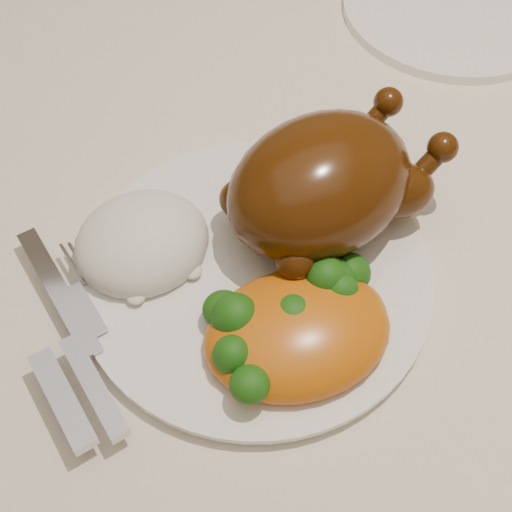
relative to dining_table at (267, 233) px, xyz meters
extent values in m
plane|color=brown|center=(0.00, 0.00, -0.67)|extent=(4.00, 4.00, 0.00)
cube|color=brown|center=(0.00, 0.00, 0.07)|extent=(1.60, 0.90, 0.04)
cube|color=silver|center=(0.00, 0.00, 0.10)|extent=(1.72, 1.02, 0.01)
cylinder|color=white|center=(-0.03, -0.12, 0.11)|extent=(0.33, 0.33, 0.01)
cylinder|color=white|center=(0.23, 0.17, 0.11)|extent=(0.27, 0.27, 0.01)
ellipsoid|color=#4D2508|center=(0.02, -0.08, 0.16)|extent=(0.19, 0.17, 0.10)
ellipsoid|color=#4D2508|center=(0.01, -0.09, 0.18)|extent=(0.09, 0.08, 0.04)
ellipsoid|color=#4D2508|center=(0.08, -0.09, 0.15)|extent=(0.06, 0.04, 0.04)
sphere|color=#4D2508|center=(0.12, -0.07, 0.17)|extent=(0.02, 0.02, 0.02)
ellipsoid|color=#4D2508|center=(0.06, -0.03, 0.15)|extent=(0.06, 0.04, 0.04)
sphere|color=#4D2508|center=(0.09, -0.01, 0.17)|extent=(0.02, 0.02, 0.02)
sphere|color=#4D2508|center=(-0.01, -0.13, 0.15)|extent=(0.03, 0.03, 0.03)
sphere|color=#4D2508|center=(-0.04, -0.07, 0.15)|extent=(0.03, 0.03, 0.03)
ellipsoid|color=white|center=(-0.12, -0.08, 0.12)|extent=(0.13, 0.12, 0.06)
ellipsoid|color=orange|center=(-0.02, -0.18, 0.12)|extent=(0.15, 0.12, 0.05)
ellipsoid|color=orange|center=(0.02, -0.17, 0.12)|extent=(0.06, 0.06, 0.03)
ellipsoid|color=#14420B|center=(-0.02, -0.17, 0.13)|extent=(0.03, 0.03, 0.03)
ellipsoid|color=#14420B|center=(-0.06, -0.22, 0.14)|extent=(0.03, 0.03, 0.02)
ellipsoid|color=#14420B|center=(0.02, -0.16, 0.13)|extent=(0.03, 0.03, 0.03)
ellipsoid|color=#14420B|center=(-0.07, -0.19, 0.13)|extent=(0.03, 0.03, 0.03)
ellipsoid|color=#14420B|center=(-0.06, -0.17, 0.13)|extent=(0.03, 0.03, 0.04)
ellipsoid|color=#14420B|center=(0.01, -0.15, 0.14)|extent=(0.03, 0.03, 0.03)
ellipsoid|color=#14420B|center=(-0.07, -0.16, 0.13)|extent=(0.03, 0.03, 0.02)
ellipsoid|color=#14420B|center=(0.03, -0.14, 0.13)|extent=(0.03, 0.03, 0.03)
ellipsoid|color=#14420B|center=(0.02, -0.15, 0.13)|extent=(0.04, 0.04, 0.03)
cube|color=#BCBBC2|center=(-0.18, -0.11, 0.12)|extent=(0.06, 0.12, 0.00)
cube|color=#BCBBC2|center=(-0.18, -0.20, 0.12)|extent=(0.04, 0.08, 0.01)
cube|color=#BCBBC2|center=(-0.16, -0.19, 0.12)|extent=(0.04, 0.08, 0.01)
cube|color=#BCBBC2|center=(-0.16, -0.11, 0.12)|extent=(0.05, 0.09, 0.00)
camera|label=1|loc=(-0.09, -0.41, 0.57)|focal=50.00mm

